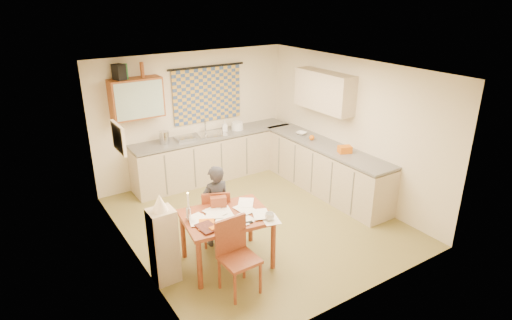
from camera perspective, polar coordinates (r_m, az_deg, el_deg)
floor at (r=7.17m, az=0.07°, el=-8.14°), size 4.00×4.50×0.02m
ceiling at (r=6.30m, az=0.08°, el=12.14°), size 4.00×4.50×0.02m
wall_back at (r=8.52m, az=-8.30°, el=5.78°), size 4.00×0.02×2.50m
wall_front at (r=5.06m, az=14.31°, el=-6.22°), size 4.00×0.02×2.50m
wall_left at (r=5.86m, az=-16.63°, el=-2.46°), size 0.02×4.50×2.50m
wall_right at (r=7.85m, az=12.49°, el=4.11°), size 0.02×4.50×2.50m
window_blind at (r=8.51m, az=-6.49°, el=8.64°), size 1.45×0.03×1.05m
curtain_rod at (r=8.39m, az=-6.59°, el=12.27°), size 1.60×0.04×0.04m
wall_cabinet at (r=7.82m, az=-15.65°, el=7.94°), size 0.90×0.34×0.70m
wall_cabinet_glass at (r=7.66m, az=-15.24°, el=7.70°), size 0.84×0.02×0.64m
upper_cabinet_right at (r=7.96m, az=9.10°, el=9.07°), size 0.34×1.30×0.70m
framed_print at (r=6.07m, az=-17.86°, el=2.82°), size 0.04×0.50×0.40m
print_canvas at (r=6.08m, az=-17.63°, el=2.86°), size 0.01×0.42×0.32m
counter_back at (r=8.62m, az=-5.57°, el=0.49°), size 3.30×0.62×0.92m
counter_right at (r=8.11m, az=9.10°, el=-1.10°), size 0.62×2.95×0.92m
stove at (r=7.38m, az=15.05°, el=-4.19°), size 0.55×0.55×0.85m
sink at (r=8.46m, az=-5.82°, el=3.16°), size 0.63×0.55×0.10m
tap at (r=8.53m, az=-6.78°, el=4.55°), size 0.03×0.03×0.28m
dish_rack at (r=8.20m, az=-9.47°, el=2.88°), size 0.36×0.31×0.06m
kettle at (r=8.03m, az=-12.16°, el=2.95°), size 0.23×0.23×0.24m
mixing_bowl at (r=8.68m, az=-2.53°, el=4.58°), size 0.29×0.29×0.16m
soap_bottle at (r=8.59m, az=-4.20°, el=4.53°), size 0.15×0.15×0.21m
bowl at (r=8.44m, az=6.06°, el=3.57°), size 0.33×0.33×0.05m
orange_bag at (r=7.59m, az=11.75°, el=1.39°), size 0.26×0.23×0.12m
fruit_orange at (r=8.13m, az=7.44°, el=2.98°), size 0.10×0.10×0.10m
speaker at (r=7.66m, az=-17.81°, el=11.11°), size 0.21×0.24×0.26m
bottle_green at (r=7.69m, az=-16.97°, el=11.24°), size 0.07×0.07×0.26m
bottle_brown at (r=7.77m, az=-14.95°, el=11.55°), size 0.07×0.07×0.26m
dining_table at (r=5.99m, az=-3.87°, el=-10.44°), size 1.27×1.04×0.75m
chair_far at (r=6.49m, az=-5.31°, el=-8.74°), size 0.54×0.54×0.90m
chair_near at (r=5.53m, az=-2.31°, el=-14.45°), size 0.45×0.45×0.96m
person at (r=6.30m, az=-5.39°, el=-6.11°), size 0.46×0.31×1.26m
shelf_stand at (r=5.70m, az=-12.20°, el=-11.12°), size 0.32×0.30×1.03m
lampshade at (r=5.40m, az=-12.73°, el=-5.54°), size 0.20×0.20×0.22m
letter_rack at (r=5.96m, az=-5.04°, el=-5.63°), size 0.24×0.17×0.16m
mug at (r=5.65m, az=1.82°, el=-7.54°), size 0.17×0.17×0.10m
magazine at (r=5.46m, az=-7.54°, el=-9.28°), size 0.26×0.32×0.03m
book at (r=5.59m, az=-7.67°, el=-8.59°), size 0.43×0.44×0.02m
orange_box at (r=5.47m, az=-5.57°, el=-9.07°), size 0.13×0.09×0.04m
eyeglasses at (r=5.59m, az=-1.10°, el=-8.35°), size 0.14×0.07×0.02m
candle_holder at (r=5.68m, az=-8.98°, el=-7.17°), size 0.07×0.07×0.18m
candle at (r=5.57m, az=-9.04°, el=-5.48°), size 0.03×0.03×0.22m
candle_flame at (r=5.51m, az=-9.09°, el=-4.38°), size 0.02×0.02×0.02m
papers at (r=5.77m, az=-3.61°, el=-7.35°), size 1.11×0.92×0.02m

